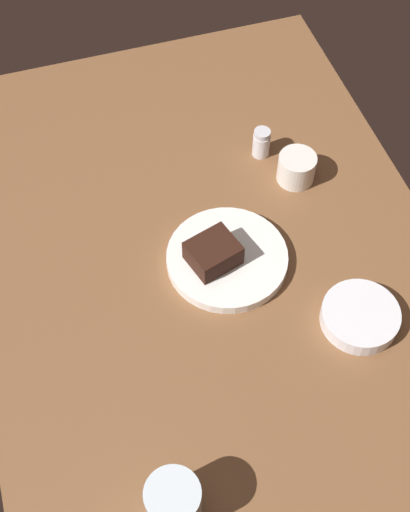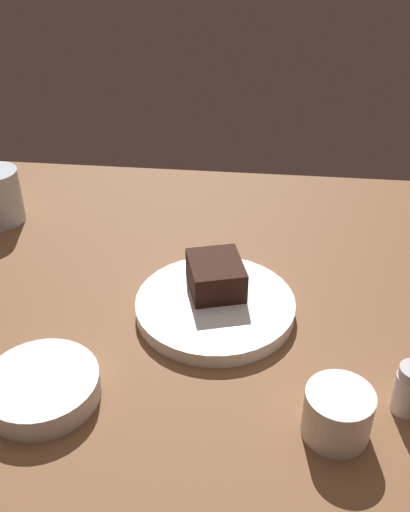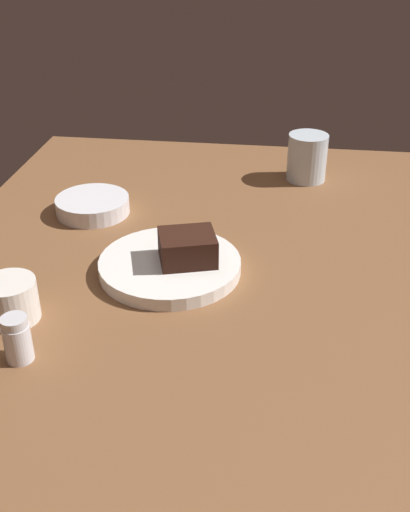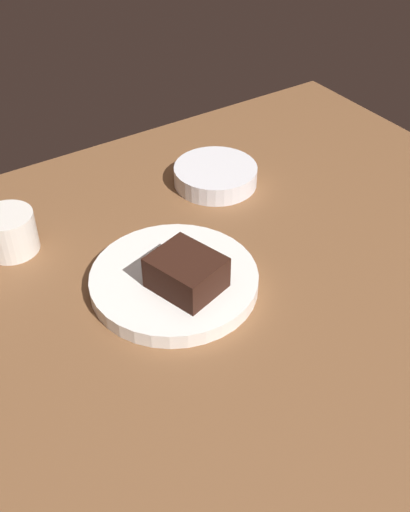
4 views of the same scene
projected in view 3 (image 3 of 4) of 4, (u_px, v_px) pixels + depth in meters
dining_table at (185, 289)px, 94.09cm from camera, size 120.00×84.00×3.00cm
dessert_plate at (170, 266)px, 95.06cm from camera, size 21.85×21.85×2.05cm
chocolate_cake_slice at (185, 247)px, 93.34cm from camera, size 9.25×10.04×4.46cm
salt_shaker at (17, 339)px, 75.94cm from camera, size 3.48×3.48×6.25cm
water_glass at (307, 157)px, 124.45cm from camera, size 7.95×7.95×9.40cm
side_bowl at (93, 205)px, 112.48cm from camera, size 13.30×13.30×3.03cm
coffee_cup at (11, 300)px, 83.51cm from camera, size 7.36×7.36×5.87cm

